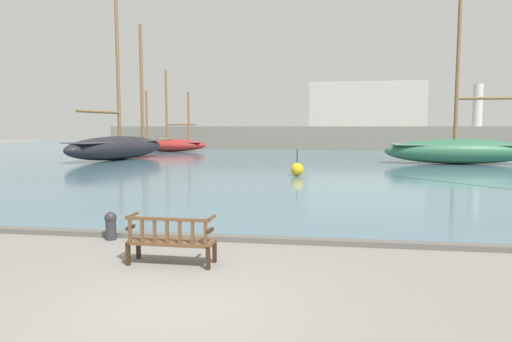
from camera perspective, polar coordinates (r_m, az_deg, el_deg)
ground_plane at (r=6.86m, az=-10.12°, el=-16.37°), size 160.00×160.00×0.00m
harbor_water at (r=50.13m, az=6.32°, el=2.53°), size 100.00×80.00×0.08m
quay_edge_kerb at (r=10.39m, az=-3.20°, el=-8.38°), size 40.00×0.30×0.12m
park_bench at (r=8.69m, az=-10.60°, el=-8.43°), size 1.61×0.55×0.92m
sailboat_mid_port at (r=36.92m, az=-16.86°, el=3.06°), size 5.10×12.73×12.85m
sailboat_centre_channel at (r=48.34m, az=-10.83°, el=3.34°), size 7.83×2.69×8.37m
sailboat_mid_starboard at (r=34.00m, az=23.96°, el=2.46°), size 9.79×2.57×12.98m
mooring_bollard at (r=10.92m, az=-17.70°, el=-6.35°), size 0.27×0.27×0.64m
channel_buoy at (r=23.49m, az=5.15°, el=0.23°), size 0.67×0.67×1.37m
far_breakwater at (r=52.18m, az=8.72°, el=5.30°), size 46.39×2.40×7.60m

